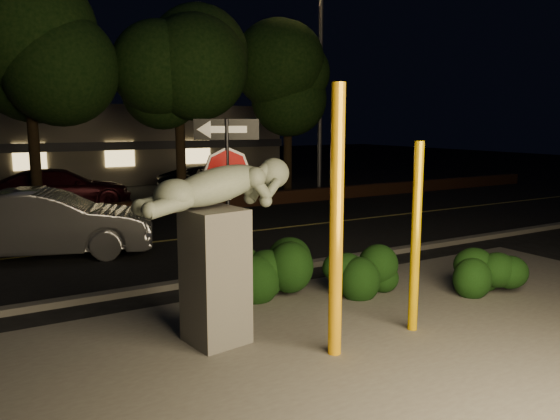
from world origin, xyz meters
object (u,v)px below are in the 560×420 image
object	(u,v)px
parked_car_darkred	(61,189)
sculpture	(217,233)
parked_car_dark	(211,181)
yellow_pole_right	(416,238)
signpost	(227,175)
streetlight	(317,70)
silver_sedan	(46,223)
yellow_pole_left	(336,224)

from	to	relation	value
parked_car_darkred	sculpture	bearing A→B (deg)	-174.52
parked_car_dark	yellow_pole_right	bearing A→B (deg)	-175.36
signpost	streetlight	distance (m)	14.91
signpost	parked_car_dark	world-z (taller)	signpost
sculpture	silver_sedan	world-z (taller)	sculpture
sculpture	parked_car_dark	world-z (taller)	sculpture
silver_sedan	signpost	bearing A→B (deg)	-139.62
yellow_pole_left	silver_sedan	distance (m)	8.39
signpost	parked_car_darkred	size ratio (longest dim) A/B	0.64
yellow_pole_right	streetlight	bearing A→B (deg)	61.55
silver_sedan	streetlight	bearing A→B (deg)	-45.64
yellow_pole_left	sculpture	xyz separation A→B (m)	(-1.18, 1.21, -0.21)
yellow_pole_left	signpost	bearing A→B (deg)	98.10
parked_car_dark	streetlight	bearing A→B (deg)	-102.67
yellow_pole_left	parked_car_darkred	world-z (taller)	yellow_pole_left
sculpture	streetlight	size ratio (longest dim) A/B	0.29
signpost	parked_car_dark	xyz separation A→B (m)	(5.42, 13.45, -1.64)
yellow_pole_left	parked_car_dark	world-z (taller)	yellow_pole_left
signpost	streetlight	bearing A→B (deg)	69.56
sculpture	parked_car_dark	bearing A→B (deg)	58.20
signpost	sculpture	size ratio (longest dim) A/B	1.22
streetlight	parked_car_darkred	xyz separation A→B (m)	(-10.13, 1.75, -4.59)
signpost	silver_sedan	size ratio (longest dim) A/B	0.66
streetlight	silver_sedan	distance (m)	13.78
yellow_pole_left	streetlight	world-z (taller)	streetlight
parked_car_darkred	parked_car_dark	xyz separation A→B (m)	(6.20, 0.49, -0.08)
parked_car_dark	silver_sedan	bearing A→B (deg)	153.77
yellow_pole_left	yellow_pole_right	xyz separation A→B (m)	(1.55, 0.11, -0.39)
silver_sedan	parked_car_darkred	distance (m)	7.80
streetlight	parked_car_dark	world-z (taller)	streetlight
signpost	parked_car_darkred	world-z (taller)	signpost
silver_sedan	sculpture	bearing A→B (deg)	-150.51
yellow_pole_right	parked_car_dark	bearing A→B (deg)	77.61
yellow_pole_left	streetlight	xyz separation A→B (m)	(8.97, 13.82, 3.48)
yellow_pole_right	signpost	world-z (taller)	signpost
yellow_pole_left	streetlight	bearing A→B (deg)	57.00
streetlight	parked_car_darkred	size ratio (longest dim) A/B	1.79
yellow_pole_right	parked_car_darkred	xyz separation A→B (m)	(-2.70, 15.45, -0.72)
sculpture	streetlight	world-z (taller)	streetlight
yellow_pole_left	streetlight	size ratio (longest dim) A/B	0.41
streetlight	silver_sedan	bearing A→B (deg)	-156.53
parked_car_darkred	yellow_pole_left	bearing A→B (deg)	-170.16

